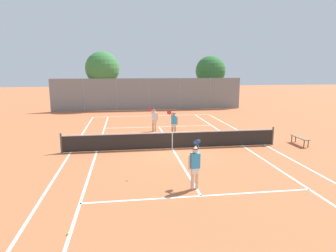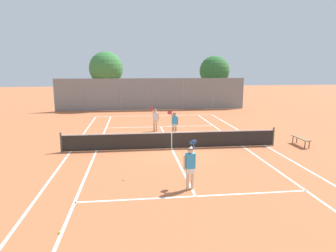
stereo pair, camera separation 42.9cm
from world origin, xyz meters
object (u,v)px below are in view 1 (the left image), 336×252
Objects in this scene: tree_behind_left at (103,69)px; tree_behind_right at (210,72)px; loose_tennis_ball_0 at (189,126)px; tennis_net at (172,140)px; player_far_right at (174,122)px; loose_tennis_ball_3 at (111,137)px; loose_tennis_ball_5 at (89,148)px; loose_tennis_ball_4 at (205,115)px; player_near_side at (195,165)px; loose_tennis_ball_2 at (68,234)px; loose_tennis_ball_1 at (127,180)px; courtside_bench at (300,138)px; player_far_left at (154,119)px.

tree_behind_left is 12.51m from tree_behind_right.
loose_tennis_ball_0 is 0.01× the size of tree_behind_left.
player_far_right is at bearing 79.15° from tennis_net.
loose_tennis_ball_5 is (-1.12, -2.56, 0.00)m from loose_tennis_ball_3.
loose_tennis_ball_0 is at bearing -57.98° from tree_behind_left.
loose_tennis_ball_3 is (-5.80, -3.01, 0.00)m from loose_tennis_ball_0.
tree_behind_left is (-9.74, 6.20, 4.26)m from loose_tennis_ball_4.
player_near_side is at bearing -69.01° from loose_tennis_ball_3.
tennis_net is at bearing 63.34° from loose_tennis_ball_2.
loose_tennis_ball_4 is at bearing 64.81° from loose_tennis_ball_1.
player_near_side is 0.30× the size of tree_behind_right.
loose_tennis_ball_3 is 1.00× the size of loose_tennis_ball_5.
loose_tennis_ball_0 is 6.54m from loose_tennis_ball_3.
loose_tennis_ball_4 is at bearing 62.35° from player_far_right.
player_near_side is 26.88× the size of loose_tennis_ball_2.
tennis_net is 7.55m from courtside_bench.
loose_tennis_ball_1 and loose_tennis_ball_4 have the same top height.
loose_tennis_ball_3 is at bearing 162.93° from courtside_bench.
loose_tennis_ball_1 is at bearing -115.19° from loose_tennis_ball_4.
tree_behind_right reaches higher than loose_tennis_ball_1.
tennis_net is at bearing -100.85° from player_far_right.
player_near_side reaches higher than loose_tennis_ball_1.
tennis_net is 2.04× the size of tree_behind_right.
loose_tennis_ball_0 is 1.00× the size of loose_tennis_ball_2.
tree_behind_left is at bearing 101.46° from player_near_side.
player_near_side is 1.18× the size of courtside_bench.
tennis_net is at bearing -7.50° from loose_tennis_ball_5.
loose_tennis_ball_5 is (-9.55, -10.74, 0.00)m from loose_tennis_ball_4.
loose_tennis_ball_2 is at bearing -87.20° from loose_tennis_ball_5.
tree_behind_right is (12.23, 18.45, 3.98)m from loose_tennis_ball_5.
courtside_bench is at bearing -50.74° from loose_tennis_ball_0.
player_near_side is 9.59m from loose_tennis_ball_3.
player_far_left reaches higher than tennis_net.
tennis_net is 8.00× the size of courtside_bench.
loose_tennis_ball_1 is 5.57m from loose_tennis_ball_5.
loose_tennis_ball_0 is at bearing -117.00° from loose_tennis_ball_4.
loose_tennis_ball_4 is (9.11, 19.67, 0.00)m from loose_tennis_ball_2.
player_far_left is 0.29× the size of tree_behind_left.
loose_tennis_ball_5 is (-0.44, 8.92, 0.00)m from loose_tennis_ball_2.
tree_behind_right reaches higher than loose_tennis_ball_3.
loose_tennis_ball_3 is at bearing 110.99° from player_near_side.
loose_tennis_ball_5 is (-4.54, 6.35, -0.89)m from player_near_side.
tree_behind_left is (-0.62, 25.87, 4.26)m from loose_tennis_ball_2.
tree_behind_left is (-2.25, 22.12, 4.26)m from loose_tennis_ball_1.
player_far_left is 9.52m from courtside_bench.
loose_tennis_ball_3 is 0.04× the size of courtside_bench.
loose_tennis_ball_1 is at bearing -102.13° from player_far_left.
loose_tennis_ball_3 is (-4.08, 0.14, -0.89)m from player_far_right.
loose_tennis_ball_0 is 8.28m from courtside_bench.
player_far_right is at bearing 25.00° from loose_tennis_ball_5.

